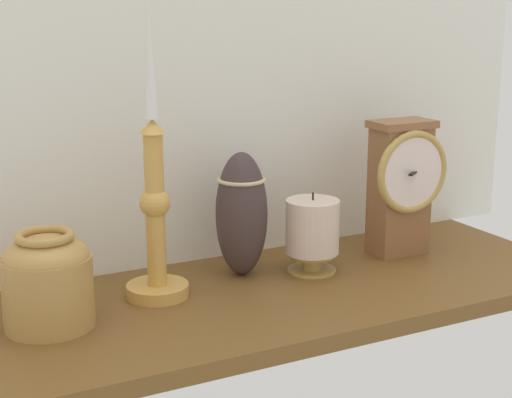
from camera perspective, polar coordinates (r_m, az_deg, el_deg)
ground_plane at (r=116.88cm, az=0.71°, el=-7.15°), size 100.00×36.00×2.40cm
back_wall at (r=125.81cm, az=-3.26°, el=10.14°), size 120.00×2.00×65.00cm
mantel_clock at (r=131.58cm, az=10.47°, el=1.05°), size 13.59×8.30×22.43cm
candlestick_tall_left at (r=111.31cm, az=-7.28°, el=-0.94°), size 8.97×8.97×42.52cm
brass_vase_jar at (r=105.45cm, az=-14.81°, el=-5.56°), size 11.66×11.66×12.82cm
pillar_candle_front at (r=122.75cm, az=4.08°, el=-2.38°), size 8.33×8.33×12.69cm
tall_ceramic_vase at (r=120.01cm, az=-1.17°, el=-1.06°), size 7.93×7.93×19.27cm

